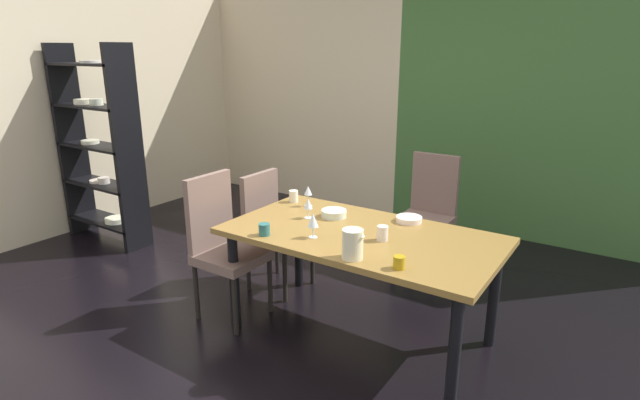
# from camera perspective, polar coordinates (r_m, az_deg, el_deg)

# --- Properties ---
(ground_plane) EXTENTS (5.89, 5.52, 0.02)m
(ground_plane) POSITION_cam_1_polar(r_m,az_deg,el_deg) (3.92, -6.87, -12.66)
(ground_plane) COLOR black
(back_panel_interior) EXTENTS (2.78, 0.10, 2.68)m
(back_panel_interior) POSITION_cam_1_polar(r_m,az_deg,el_deg) (6.53, -2.25, 11.85)
(back_panel_interior) COLOR beige
(back_panel_interior) RESTS_ON ground_plane
(garden_window_panel) EXTENTS (3.11, 0.10, 2.68)m
(garden_window_panel) POSITION_cam_1_polar(r_m,az_deg,el_deg) (5.37, 24.53, 9.27)
(garden_window_panel) COLOR #3B6330
(garden_window_panel) RESTS_ON ground_plane
(left_interior_panel) EXTENTS (0.10, 5.52, 2.68)m
(left_interior_panel) POSITION_cam_1_polar(r_m,az_deg,el_deg) (5.78, -30.15, 8.96)
(left_interior_panel) COLOR beige
(left_interior_panel) RESTS_ON ground_plane
(dining_table) EXTENTS (1.79, 0.97, 0.76)m
(dining_table) POSITION_cam_1_polar(r_m,az_deg,el_deg) (3.32, 4.69, -5.11)
(dining_table) COLOR olive
(dining_table) RESTS_ON ground_plane
(chair_head_far) EXTENTS (0.44, 0.45, 1.04)m
(chair_head_far) POSITION_cam_1_polar(r_m,az_deg,el_deg) (4.49, 12.30, -0.93)
(chair_head_far) COLOR #72594F
(chair_head_far) RESTS_ON ground_plane
(chair_left_far) EXTENTS (0.45, 0.44, 0.95)m
(chair_left_far) POSITION_cam_1_polar(r_m,az_deg,el_deg) (4.10, -5.49, -2.72)
(chair_left_far) COLOR #72594F
(chair_left_far) RESTS_ON ground_plane
(chair_left_near) EXTENTS (0.45, 0.44, 1.06)m
(chair_left_near) POSITION_cam_1_polar(r_m,az_deg,el_deg) (3.71, -11.10, -4.58)
(chair_left_near) COLOR #72594F
(chair_left_near) RESTS_ON ground_plane
(display_shelf) EXTENTS (1.00, 0.31, 1.97)m
(display_shelf) POSITION_cam_1_polar(r_m,az_deg,el_deg) (5.46, -23.97, 5.63)
(display_shelf) COLOR black
(display_shelf) RESTS_ON ground_plane
(wine_glass_left) EXTENTS (0.07, 0.07, 0.16)m
(wine_glass_left) POSITION_cam_1_polar(r_m,az_deg,el_deg) (3.16, -0.81, -2.38)
(wine_glass_left) COLOR silver
(wine_glass_left) RESTS_ON dining_table
(wine_glass_front) EXTENTS (0.06, 0.06, 0.16)m
(wine_glass_front) POSITION_cam_1_polar(r_m,az_deg,el_deg) (3.80, -1.38, 1.01)
(wine_glass_front) COLOR silver
(wine_glass_front) RESTS_ON dining_table
(wine_glass_west) EXTENTS (0.06, 0.06, 0.15)m
(wine_glass_west) POSITION_cam_1_polar(r_m,az_deg,el_deg) (3.53, -1.36, -0.50)
(wine_glass_west) COLOR silver
(wine_glass_west) RESTS_ON dining_table
(serving_bowl_north) EXTENTS (0.18, 0.18, 0.04)m
(serving_bowl_north) POSITION_cam_1_polar(r_m,az_deg,el_deg) (3.53, 10.14, -2.17)
(serving_bowl_north) COLOR white
(serving_bowl_north) RESTS_ON dining_table
(serving_bowl_near_window) EXTENTS (0.18, 0.18, 0.05)m
(serving_bowl_near_window) POSITION_cam_1_polar(r_m,az_deg,el_deg) (3.58, 1.60, -1.54)
(serving_bowl_near_window) COLOR silver
(serving_bowl_near_window) RESTS_ON dining_table
(cup_south) EXTENTS (0.07, 0.07, 0.08)m
(cup_south) POSITION_cam_1_polar(r_m,az_deg,el_deg) (3.25, -6.39, -3.36)
(cup_south) COLOR #296564
(cup_south) RESTS_ON dining_table
(cup_rear) EXTENTS (0.07, 0.07, 0.10)m
(cup_rear) POSITION_cam_1_polar(r_m,az_deg,el_deg) (3.16, 7.15, -3.79)
(cup_rear) COLOR silver
(cup_rear) RESTS_ON dining_table
(cup_near_shelf) EXTENTS (0.07, 0.07, 0.07)m
(cup_near_shelf) POSITION_cam_1_polar(r_m,az_deg,el_deg) (2.79, 9.02, -7.05)
(cup_near_shelf) COLOR #AE8914
(cup_near_shelf) RESTS_ON dining_table
(cup_east) EXTENTS (0.07, 0.07, 0.09)m
(cup_east) POSITION_cam_1_polar(r_m,az_deg,el_deg) (3.93, -3.07, 0.44)
(cup_east) COLOR #F1E9CE
(cup_east) RESTS_ON dining_table
(pitcher_center) EXTENTS (0.14, 0.12, 0.18)m
(pitcher_center) POSITION_cam_1_polar(r_m,az_deg,el_deg) (2.86, 3.76, -5.03)
(pitcher_center) COLOR beige
(pitcher_center) RESTS_ON dining_table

